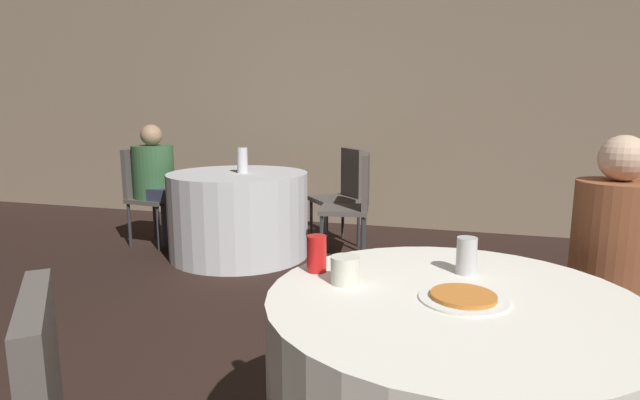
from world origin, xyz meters
name	(u,v)px	position (x,y,z in m)	size (l,w,h in m)	color
wall_back	(457,97)	(0.00, 4.13, 1.40)	(16.00, 0.06, 2.80)	gray
table_far	(239,214)	(-1.77, 2.63, 0.37)	(1.21, 1.21, 0.73)	silver
chair_near_northeast	(621,295)	(0.73, 0.86, 0.54)	(0.56, 0.56, 0.91)	#59514C
chair_far_west	(146,188)	(-2.78, 2.75, 0.54)	(0.45, 0.44, 0.91)	#59514C
chair_far_east	(355,197)	(-0.76, 2.78, 0.54)	(0.46, 0.46, 0.91)	#59514C
chair_far_northeast	(344,188)	(-0.98, 3.28, 0.54)	(0.56, 0.56, 0.91)	#59514C
person_green_jacket	(159,183)	(-2.63, 2.73, 0.59)	(0.53, 0.40, 1.14)	#33384C
person_floral_shirt	(598,295)	(0.62, 0.73, 0.58)	(0.44, 0.45, 1.17)	#4C4238
pizza_plate_near	(463,297)	(0.13, 0.12, 0.74)	(0.25, 0.25, 0.02)	white
soda_can_silver	(467,256)	(0.14, 0.36, 0.79)	(0.07, 0.07, 0.12)	silver
soda_can_red	(317,254)	(-0.34, 0.25, 0.79)	(0.07, 0.07, 0.12)	red
cup_near	(345,270)	(-0.22, 0.16, 0.78)	(0.09, 0.09, 0.09)	silver
bottle_far	(242,160)	(-1.72, 2.62, 0.84)	(0.09, 0.09, 0.22)	white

